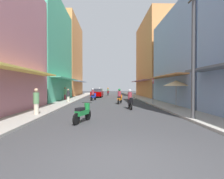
# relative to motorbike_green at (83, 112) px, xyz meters

# --- Properties ---
(ground_plane) EXTENTS (95.16, 95.16, 0.00)m
(ground_plane) POSITION_rel_motorbike_green_xyz_m (1.49, 12.95, -0.50)
(ground_plane) COLOR #38383A
(sidewalk_left) EXTENTS (1.97, 51.25, 0.12)m
(sidewalk_left) POSITION_rel_motorbike_green_xyz_m (-3.47, 12.95, -0.44)
(sidewalk_left) COLOR #9E9991
(sidewalk_left) RESTS_ON ground
(sidewalk_right) EXTENTS (1.97, 51.25, 0.12)m
(sidewalk_right) POSITION_rel_motorbike_green_xyz_m (6.46, 12.95, -0.44)
(sidewalk_right) COLOR #ADA89E
(sidewalk_right) RESTS_ON ground
(building_left_mid) EXTENTS (7.05, 11.33, 12.53)m
(building_left_mid) POSITION_rel_motorbike_green_xyz_m (-7.45, 13.83, 5.75)
(building_left_mid) COLOR #4CB28C
(building_left_mid) RESTS_ON ground
(building_left_far) EXTENTS (7.05, 11.93, 14.68)m
(building_left_far) POSITION_rel_motorbike_green_xyz_m (-7.45, 25.93, 6.83)
(building_left_far) COLOR #D88C4C
(building_left_far) RESTS_ON ground
(building_right_mid) EXTENTS (7.05, 10.60, 9.34)m
(building_right_mid) POSITION_rel_motorbike_green_xyz_m (10.43, 8.92, 4.16)
(building_right_mid) COLOR #8CA5CC
(building_right_mid) RESTS_ON ground
(building_right_far) EXTENTS (7.05, 12.72, 13.32)m
(building_right_far) POSITION_rel_motorbike_green_xyz_m (10.44, 21.55, 6.15)
(building_right_far) COLOR #D88C4C
(building_right_far) RESTS_ON ground
(motorbike_green) EXTENTS (0.78, 1.73, 0.96)m
(motorbike_green) POSITION_rel_motorbike_green_xyz_m (0.00, 0.00, 0.00)
(motorbike_green) COLOR black
(motorbike_green) RESTS_ON ground
(motorbike_silver) EXTENTS (0.55, 1.81, 1.58)m
(motorbike_silver) POSITION_rel_motorbike_green_xyz_m (-0.20, 24.36, 0.20)
(motorbike_silver) COLOR black
(motorbike_silver) RESTS_ON ground
(motorbike_orange) EXTENTS (0.70, 1.76, 1.58)m
(motorbike_orange) POSITION_rel_motorbike_green_xyz_m (2.55, 9.29, 0.20)
(motorbike_orange) COLOR black
(motorbike_orange) RESTS_ON ground
(motorbike_blue) EXTENTS (0.73, 1.75, 1.58)m
(motorbike_blue) POSITION_rel_motorbike_green_xyz_m (-0.53, 13.54, 0.20)
(motorbike_blue) COLOR black
(motorbike_blue) RESTS_ON ground
(motorbike_black) EXTENTS (0.55, 1.81, 1.58)m
(motorbike_black) POSITION_rel_motorbike_green_xyz_m (3.06, 5.07, 0.20)
(motorbike_black) COLOR black
(motorbike_black) RESTS_ON ground
(motorbike_maroon) EXTENTS (0.55, 1.81, 1.58)m
(motorbike_maroon) POSITION_rel_motorbike_green_xyz_m (1.45, 26.66, 0.20)
(motorbike_maroon) COLOR black
(motorbike_maroon) RESTS_ON ground
(parked_car) EXTENTS (2.01, 4.20, 1.45)m
(parked_car) POSITION_rel_motorbike_green_xyz_m (-0.41, 20.36, 0.24)
(parked_car) COLOR #8C0000
(parked_car) RESTS_ON ground
(pedestrian_midway) EXTENTS (0.34, 0.34, 1.69)m
(pedestrian_midway) POSITION_rel_motorbike_green_xyz_m (-3.02, 1.74, 0.34)
(pedestrian_midway) COLOR beige
(pedestrian_midway) RESTS_ON ground
(pedestrian_far) EXTENTS (0.44, 0.44, 1.73)m
(pedestrian_far) POSITION_rel_motorbike_green_xyz_m (-4.13, 13.52, 0.47)
(pedestrian_far) COLOR #99333F
(pedestrian_far) RESTS_ON ground
(pedestrian_foreground) EXTENTS (0.34, 0.34, 1.55)m
(pedestrian_foreground) POSITION_rel_motorbike_green_xyz_m (-3.05, 10.48, 0.27)
(pedestrian_foreground) COLOR beige
(pedestrian_foreground) RESTS_ON ground
(vendor_umbrella) EXTENTS (2.10, 2.10, 2.29)m
(vendor_umbrella) POSITION_rel_motorbike_green_xyz_m (6.84, 5.21, 1.56)
(vendor_umbrella) COLOR #99999E
(vendor_umbrella) RESTS_ON ground
(utility_pole) EXTENTS (0.20, 1.20, 7.03)m
(utility_pole) POSITION_rel_motorbike_green_xyz_m (5.72, 0.23, 3.09)
(utility_pole) COLOR #4C4C4F
(utility_pole) RESTS_ON ground
(street_sign_no_entry) EXTENTS (0.07, 0.60, 2.65)m
(street_sign_no_entry) POSITION_rel_motorbike_green_xyz_m (5.62, 7.76, 1.21)
(street_sign_no_entry) COLOR gray
(street_sign_no_entry) RESTS_ON ground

